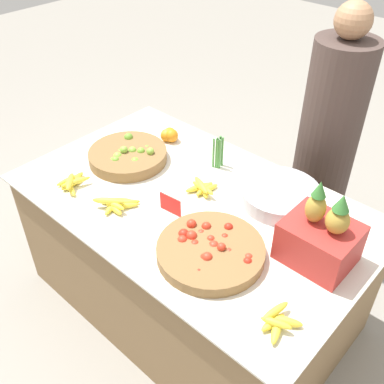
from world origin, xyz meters
TOP-DOWN VIEW (x-y plane):
  - ground_plane at (0.00, 0.00)m, footprint 12.00×12.00m
  - market_table at (0.00, 0.00)m, footprint 1.76×1.07m
  - lime_bowl at (-0.49, 0.02)m, footprint 0.43×0.43m
  - tomato_basket at (0.31, -0.22)m, footprint 0.46×0.46m
  - orange_pile at (-0.48, 0.32)m, footprint 0.11×0.10m
  - metal_bowl at (0.32, 0.28)m, footprint 0.39×0.39m
  - price_sign at (-0.01, -0.14)m, footprint 0.12×0.02m
  - produce_crate at (0.65, 0.06)m, footprint 0.29×0.25m
  - veg_bundle at (-0.09, 0.31)m, footprint 0.04×0.05m
  - banana_bunch_middle_left at (0.72, -0.33)m, footprint 0.14×0.18m
  - banana_bunch_middle_right at (-0.23, -0.29)m, footprint 0.18×0.19m
  - banana_bunch_front_right at (-0.00, 0.09)m, footprint 0.16×0.16m
  - banana_bunch_front_center at (-0.53, -0.33)m, footprint 0.16×0.18m
  - vendor_person at (0.23, 0.92)m, footprint 0.34×0.34m

SIDE VIEW (x-z plane):
  - ground_plane at x=0.00m, z-range 0.00..0.00m
  - market_table at x=0.00m, z-range 0.00..0.76m
  - vendor_person at x=0.23m, z-range -0.06..1.50m
  - banana_bunch_front_center at x=-0.53m, z-range 0.75..0.82m
  - banana_bunch_middle_right at x=-0.23m, z-range 0.75..0.82m
  - banana_bunch_middle_left at x=0.72m, z-range 0.76..0.81m
  - banana_bunch_front_right at x=0.00m, z-range 0.76..0.82m
  - tomato_basket at x=0.31m, z-range 0.75..0.83m
  - lime_bowl at x=-0.49m, z-range 0.75..0.84m
  - orange_pile at x=-0.48m, z-range 0.76..0.84m
  - metal_bowl at x=0.32m, z-range 0.76..0.84m
  - price_sign at x=-0.01m, z-range 0.76..0.86m
  - veg_bundle at x=-0.09m, z-range 0.76..0.94m
  - produce_crate at x=0.65m, z-range 0.69..1.07m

